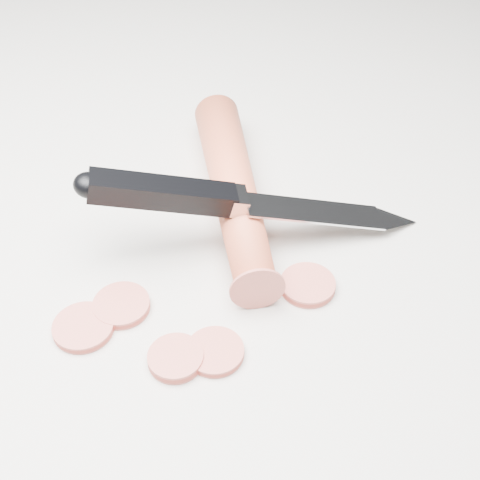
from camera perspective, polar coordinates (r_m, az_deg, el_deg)
name	(u,v)px	position (r m, az deg, el deg)	size (l,w,h in m)	color
ground	(199,255)	(0.47, -3.53, -1.32)	(2.40, 2.40, 0.00)	beige
carrot	(234,189)	(0.49, -0.52, 4.40)	(0.03, 0.03, 0.20)	#DC4E2D
carrot_slice_0	(308,285)	(0.45, 5.80, -3.85)	(0.04, 0.04, 0.01)	#C35548
carrot_slice_1	(83,327)	(0.43, -13.23, -7.27)	(0.04, 0.04, 0.01)	#C35548
carrot_slice_2	(121,305)	(0.44, -10.08, -5.51)	(0.04, 0.04, 0.01)	#C35548
carrot_slice_3	(215,352)	(0.41, -2.16, -9.51)	(0.04, 0.04, 0.01)	#C35548
carrot_slice_4	(176,358)	(0.41, -5.52, -10.01)	(0.03, 0.03, 0.01)	#C35548
kitchen_knife	(257,199)	(0.46, 1.49, 3.49)	(0.24, 0.10, 0.07)	#B3B5BA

